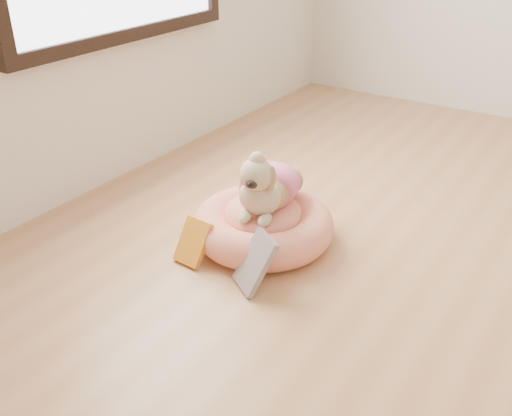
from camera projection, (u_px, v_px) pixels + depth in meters
The scene contains 4 objects.
pet_bed at pixel (263, 225), 2.27m from camera, with size 0.57×0.57×0.15m.
dog at pixel (267, 175), 2.18m from camera, with size 0.27×0.39×0.28m, color brown, non-canonical shape.
book_yellow at pixel (193, 242), 2.14m from camera, with size 0.12×0.02×0.18m, color yellow.
book_white at pixel (255, 262), 1.99m from camera, with size 0.14×0.02×0.21m, color white.
Camera 1 is at (-0.01, -1.50, 1.21)m, focal length 40.00 mm.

